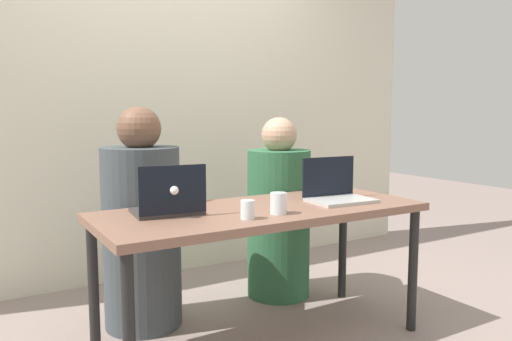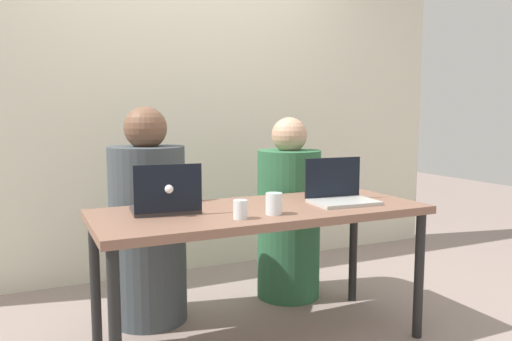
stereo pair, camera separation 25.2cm
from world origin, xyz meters
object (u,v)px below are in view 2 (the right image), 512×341
object	(u,v)px
laptop_front_right	(340,193)
water_glass_left	(240,211)
person_on_right	(289,218)
water_glass_center	(274,205)
laptop_back_left	(166,202)
person_on_left	(148,227)

from	to	relation	value
laptop_front_right	water_glass_left	distance (m)	0.66
person_on_right	water_glass_center	size ratio (longest dim) A/B	11.39
person_on_right	laptop_back_left	world-z (taller)	person_on_right
person_on_left	laptop_front_right	world-z (taller)	person_on_left
water_glass_left	person_on_left	bearing A→B (deg)	108.96
person_on_right	water_glass_left	world-z (taller)	person_on_right
water_glass_left	laptop_back_left	bearing A→B (deg)	134.74
person_on_left	laptop_front_right	distance (m)	1.08
person_on_left	person_on_right	xyz separation A→B (m)	(0.90, -0.00, -0.03)
person_on_left	water_glass_center	world-z (taller)	person_on_left
person_on_right	laptop_front_right	size ratio (longest dim) A/B	3.32
person_on_left	laptop_back_left	bearing A→B (deg)	101.82
person_on_right	laptop_front_right	xyz separation A→B (m)	(-0.01, -0.58, 0.25)
laptop_front_right	water_glass_center	size ratio (longest dim) A/B	3.43
laptop_back_left	water_glass_left	world-z (taller)	laptop_back_left
laptop_front_right	laptop_back_left	size ratio (longest dim) A/B	1.04
laptop_front_right	person_on_left	bearing A→B (deg)	150.60
laptop_back_left	water_glass_center	distance (m)	0.51
laptop_back_left	water_glass_left	bearing A→B (deg)	140.46
person_on_right	laptop_back_left	size ratio (longest dim) A/B	3.45
laptop_front_right	laptop_back_left	distance (m)	0.91
person_on_left	person_on_right	distance (m)	0.90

